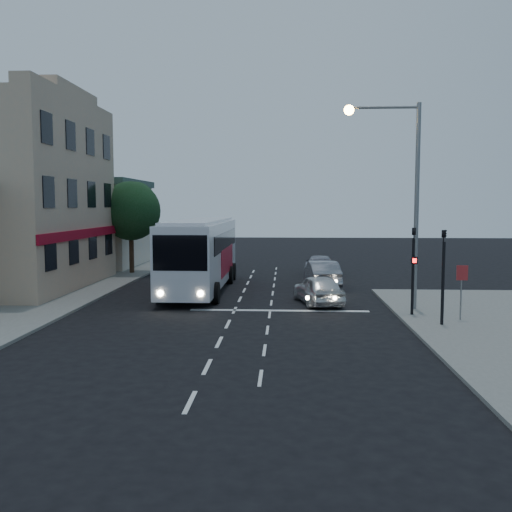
# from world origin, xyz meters

# --- Properties ---
(ground) EXTENTS (120.00, 120.00, 0.00)m
(ground) POSITION_xyz_m (0.00, 0.00, 0.00)
(ground) COLOR black
(sidewalk_far) EXTENTS (12.00, 50.00, 0.12)m
(sidewalk_far) POSITION_xyz_m (-13.00, 8.00, 0.06)
(sidewalk_far) COLOR slate
(sidewalk_far) RESTS_ON ground
(road_markings) EXTENTS (8.00, 30.55, 0.01)m
(road_markings) POSITION_xyz_m (1.29, 3.31, 0.00)
(road_markings) COLOR silver
(road_markings) RESTS_ON ground
(tour_bus) EXTENTS (3.02, 12.76, 3.91)m
(tour_bus) POSITION_xyz_m (-2.39, 8.05, 2.11)
(tour_bus) COLOR silver
(tour_bus) RESTS_ON ground
(car_suv) EXTENTS (2.56, 4.42, 1.42)m
(car_suv) POSITION_xyz_m (3.84, 3.80, 0.71)
(car_suv) COLOR silver
(car_suv) RESTS_ON ground
(car_sedan_a) EXTENTS (2.02, 4.71, 1.51)m
(car_sedan_a) POSITION_xyz_m (4.37, 9.59, 0.76)
(car_sedan_a) COLOR gray
(car_sedan_a) RESTS_ON ground
(car_sedan_b) EXTENTS (1.90, 4.61, 1.33)m
(car_sedan_b) POSITION_xyz_m (4.60, 15.26, 0.67)
(car_sedan_b) COLOR #91919D
(car_sedan_b) RESTS_ON ground
(traffic_signal_main) EXTENTS (0.25, 0.35, 4.10)m
(traffic_signal_main) POSITION_xyz_m (7.60, 0.78, 2.42)
(traffic_signal_main) COLOR black
(traffic_signal_main) RESTS_ON sidewalk_near
(traffic_signal_side) EXTENTS (0.18, 0.15, 4.10)m
(traffic_signal_side) POSITION_xyz_m (8.30, -1.20, 2.42)
(traffic_signal_side) COLOR black
(traffic_signal_side) RESTS_ON sidewalk_near
(regulatory_sign) EXTENTS (0.45, 0.12, 2.20)m
(regulatory_sign) POSITION_xyz_m (9.30, -0.24, 1.60)
(regulatory_sign) COLOR slate
(regulatory_sign) RESTS_ON sidewalk_near
(streetlight) EXTENTS (3.32, 0.44, 9.00)m
(streetlight) POSITION_xyz_m (7.34, 2.20, 5.73)
(streetlight) COLOR slate
(streetlight) RESTS_ON sidewalk_near
(low_building_north) EXTENTS (9.40, 9.40, 6.50)m
(low_building_north) POSITION_xyz_m (-13.50, 20.00, 3.39)
(low_building_north) COLOR beige
(low_building_north) RESTS_ON sidewalk_far
(street_tree) EXTENTS (4.00, 4.00, 6.20)m
(street_tree) POSITION_xyz_m (-8.21, 15.02, 4.50)
(street_tree) COLOR black
(street_tree) RESTS_ON sidewalk_far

